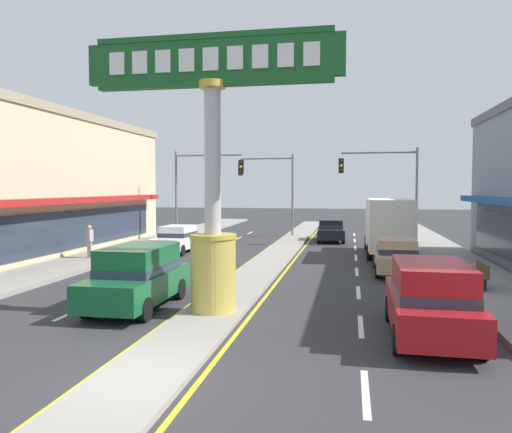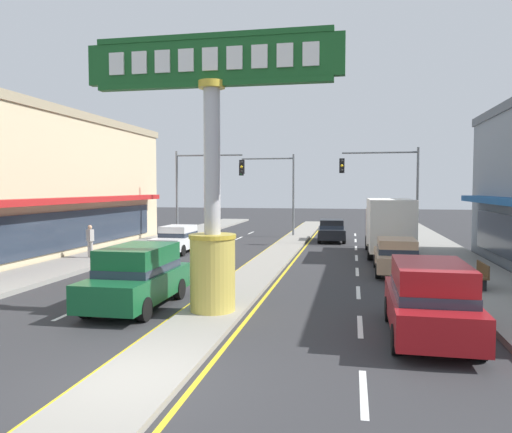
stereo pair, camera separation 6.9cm
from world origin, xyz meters
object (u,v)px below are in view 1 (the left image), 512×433
Objects in this scene: traffic_light_left_side at (201,180)px; sedan_near_left_lane at (396,256)px; suv_kerb_right at (138,276)px; suv_far_left_oncoming at (431,299)px; traffic_light_right_side at (388,179)px; sedan_near_right_lane at (331,230)px; traffic_light_median_far at (273,181)px; district_sign at (213,178)px; box_truck_far_right_lane at (388,225)px; storefront_left at (1,184)px; sedan_mid_left_lane at (177,239)px; street_bench at (478,274)px; pedestrian_near_kerb at (90,239)px.

sedan_near_left_lane is (11.99, -10.43, -3.46)m from traffic_light_left_side.
suv_far_left_oncoming is at bearing -11.11° from suv_kerb_right.
traffic_light_left_side and traffic_light_right_side have the same top height.
sedan_near_right_lane is 20.79m from suv_kerb_right.
traffic_light_median_far is at bearing 117.28° from sedan_near_left_lane.
box_truck_far_right_lane is at bearing 66.82° from district_sign.
traffic_light_left_side is (8.83, 8.26, 0.31)m from storefront_left.
sedan_mid_left_lane is at bearing 129.25° from suv_far_left_oncoming.
traffic_light_left_side is 6.24m from traffic_light_median_far.
district_sign is 18.23m from storefront_left.
suv_kerb_right is 2.88× the size of street_bench.
traffic_light_median_far is 1.41× the size of sedan_near_right_lane.
traffic_light_right_side reaches higher than box_truck_far_right_lane.
storefront_left is 16.17m from suv_kerb_right.
traffic_light_left_side is 3.87× the size of street_bench.
district_sign is at bearing 168.58° from suv_far_left_oncoming.
sedan_near_left_lane is at bearing -75.10° from sedan_near_right_lane.
traffic_light_left_side is at bearing -132.86° from traffic_light_median_far.
traffic_light_median_far is 1.42× the size of sedan_mid_left_lane.
box_truck_far_right_lane is at bearing 57.54° from suv_kerb_right.
street_bench is at bearing -69.81° from sedan_near_right_lane.
traffic_light_right_side and traffic_light_median_far have the same top height.
suv_far_left_oncoming reaches higher than sedan_mid_left_lane.
traffic_light_left_side is 1.41× the size of sedan_near_right_lane.
traffic_light_left_side reaches higher than suv_kerb_right.
box_truck_far_right_lane is 4.20× the size of pedestrian_near_kerb.
sedan_near_left_lane is (20.82, -2.17, -3.15)m from storefront_left.
traffic_light_median_far is (-8.03, 5.04, -0.05)m from traffic_light_right_side.
district_sign is 14.73m from sedan_mid_left_lane.
sedan_near_left_lane is at bearing -3.34° from pedestrian_near_kerb.
district_sign is 1.72× the size of suv_kerb_right.
sedan_mid_left_lane is at bearing -138.30° from sedan_near_right_lane.
box_truck_far_right_lane reaches higher than suv_kerb_right.
pedestrian_near_kerb is at bearing -106.81° from traffic_light_left_side.
pedestrian_near_kerb is (-14.87, 10.28, 0.13)m from suv_far_left_oncoming.
traffic_light_median_far reaches higher than sedan_mid_left_lane.
pedestrian_near_kerb is at bearing -135.15° from sedan_near_right_lane.
sedan_mid_left_lane is at bearing -111.40° from traffic_light_median_far.
traffic_light_left_side reaches higher than sedan_mid_left_lane.
suv_far_left_oncoming is at bearing -11.42° from district_sign.
sedan_near_left_lane is at bearing -5.95° from storefront_left.
traffic_light_median_far is at bearing 147.86° from traffic_light_right_side.
traffic_light_median_far reaches higher than box_truck_far_right_lane.
storefront_left is at bearing 167.63° from pedestrian_near_kerb.
suv_kerb_right reaches higher than sedan_mid_left_lane.
sedan_mid_left_lane is at bearing 114.00° from district_sign.
traffic_light_right_side is 5.18m from box_truck_far_right_lane.
sedan_mid_left_lane is 16.47m from street_bench.
traffic_light_right_side is at bearing -34.09° from sedan_near_right_lane.
traffic_light_right_side is 1.41× the size of sedan_near_right_lane.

